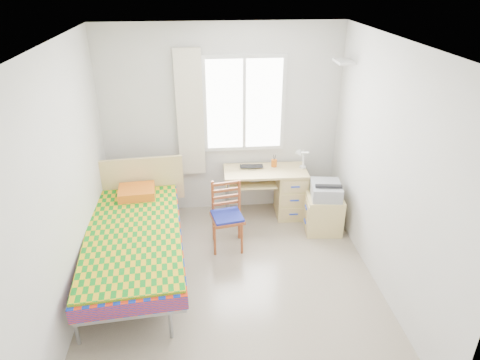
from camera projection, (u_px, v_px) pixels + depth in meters
name	position (u px, v px, depth m)	size (l,w,h in m)	color
floor	(233.00, 283.00, 4.80)	(3.50, 3.50, 0.00)	#BCAD93
ceiling	(231.00, 43.00, 3.64)	(3.50, 3.50, 0.00)	white
wall_back	(222.00, 123.00, 5.78)	(3.20, 3.20, 0.00)	silver
wall_left	(65.00, 187.00, 4.08)	(3.50, 3.50, 0.00)	silver
wall_right	(388.00, 173.00, 4.36)	(3.50, 3.50, 0.00)	silver
window	(244.00, 104.00, 5.67)	(1.10, 0.04, 1.30)	white
curtain	(190.00, 114.00, 5.61)	(0.35, 0.05, 1.70)	white
floating_shelf	(344.00, 62.00, 5.22)	(0.20, 0.32, 0.03)	white
bed	(135.00, 235.00, 4.83)	(1.23, 2.33, 0.98)	gray
desk	(286.00, 190.00, 5.99)	(1.14, 0.55, 0.70)	tan
chair	(228.00, 211.00, 5.27)	(0.43, 0.43, 0.86)	brown
cabinet	(323.00, 214.00, 5.66)	(0.50, 0.45, 0.51)	#D8BD6E
printer	(326.00, 190.00, 5.53)	(0.43, 0.48, 0.19)	#A2A3AA
laptop	(252.00, 168.00, 5.85)	(0.32, 0.20, 0.03)	black
pen_cup	(274.00, 163.00, 5.91)	(0.08, 0.08, 0.10)	orange
task_lamp	(301.00, 157.00, 5.69)	(0.21, 0.30, 0.35)	white
book	(248.00, 178.00, 5.88)	(0.16, 0.22, 0.02)	gray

